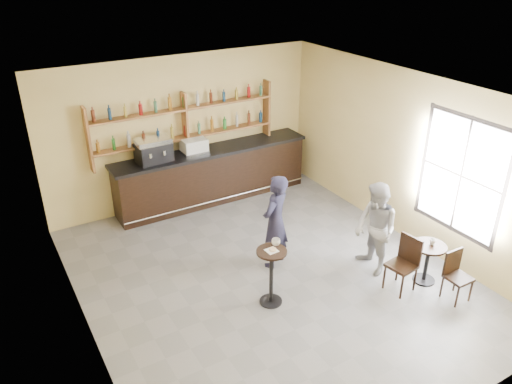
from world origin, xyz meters
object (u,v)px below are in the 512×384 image
man_main (275,222)px  chair_west (402,265)px  pedestal_table (271,277)px  patron_second (375,229)px  cafe_table (427,263)px  chair_south (459,277)px  espresso_machine (153,150)px  pastry_case (194,146)px  bar_counter (213,175)px

man_main → chair_west: (1.37, -1.68, -0.38)m
pedestal_table → chair_west: pedestal_table is taller
patron_second → cafe_table: bearing=48.0°
pedestal_table → chair_south: size_ratio=1.16×
man_main → chair_south: bearing=101.0°
man_main → chair_west: 2.21m
pedestal_table → man_main: size_ratio=0.57×
espresso_machine → chair_west: (2.48, -4.52, -0.96)m
cafe_table → man_main: bearing=137.9°
pastry_case → chair_west: (1.60, -4.52, -0.88)m
man_main → patron_second: man_main is taller
cafe_table → chair_west: bearing=174.8°
chair_south → patron_second: (-0.61, 1.30, 0.41)m
espresso_machine → pastry_case: espresso_machine is taller
cafe_table → patron_second: bearing=128.8°
bar_counter → pedestal_table: (-0.81, -3.73, -0.11)m
bar_counter → patron_second: patron_second is taller
pastry_case → patron_second: size_ratio=0.32×
man_main → cafe_table: man_main is taller
bar_counter → man_main: bearing=-93.6°
pedestal_table → cafe_table: (2.56, -0.84, -0.13)m
espresso_machine → bar_counter: bearing=-4.9°
espresso_machine → chair_south: espresso_machine is taller
pastry_case → chair_west: bearing=-70.5°
pastry_case → pedestal_table: pastry_case is taller
cafe_table → chair_west: 0.57m
espresso_machine → man_main: man_main is taller
pastry_case → chair_south: (2.20, -5.17, -0.93)m
espresso_machine → pastry_case: 0.89m
pastry_case → cafe_table: (2.15, -4.57, -1.00)m
bar_counter → espresso_machine: bearing=180.0°
cafe_table → patron_second: (-0.56, 0.70, 0.47)m
man_main → cafe_table: bearing=108.8°
chair_west → man_main: bearing=-148.6°
man_main → pedestal_table: bearing=25.3°
espresso_machine → cafe_table: bearing=-61.3°
bar_counter → chair_south: bearing=-70.9°
pedestal_table → chair_south: bearing=-29.0°
man_main → chair_west: man_main is taller
pedestal_table → cafe_table: bearing=-18.3°
espresso_machine → chair_south: 6.11m
bar_counter → man_main: 2.86m
bar_counter → chair_west: 4.68m
cafe_table → chair_south: size_ratio=0.84×
chair_south → espresso_machine: bearing=122.3°
pedestal_table → man_main: bearing=54.5°
espresso_machine → cafe_table: 5.59m
bar_counter → pedestal_table: bearing=-102.3°
man_main → patron_second: (1.36, -1.03, -0.03)m
bar_counter → chair_west: size_ratio=4.63×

